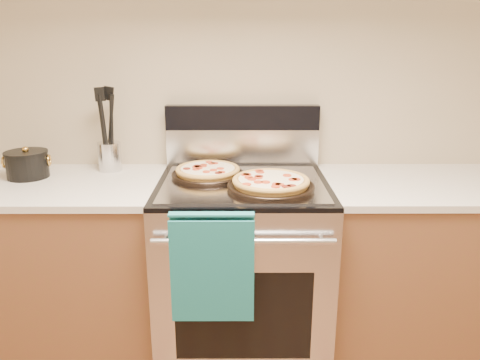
{
  "coord_description": "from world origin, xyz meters",
  "views": [
    {
      "loc": [
        -0.02,
        -0.35,
        1.53
      ],
      "look_at": [
        -0.01,
        1.55,
        0.96
      ],
      "focal_mm": 35.0,
      "sensor_mm": 36.0,
      "label": 1
    }
  ],
  "objects_px": {
    "utensil_crock": "(110,156)",
    "range_body": "(243,276)",
    "pepperoni_pizza_back": "(208,172)",
    "pepperoni_pizza_front": "(271,183)",
    "saucepan": "(27,165)"
  },
  "relations": [
    {
      "from": "saucepan",
      "to": "range_body",
      "type": "bearing_deg",
      "value": -6.33
    },
    {
      "from": "pepperoni_pizza_front",
      "to": "saucepan",
      "type": "distance_m",
      "value": 1.15
    },
    {
      "from": "range_body",
      "to": "pepperoni_pizza_back",
      "type": "distance_m",
      "value": 0.53
    },
    {
      "from": "range_body",
      "to": "utensil_crock",
      "type": "height_order",
      "value": "utensil_crock"
    },
    {
      "from": "range_body",
      "to": "pepperoni_pizza_back",
      "type": "relative_size",
      "value": 2.74
    },
    {
      "from": "utensil_crock",
      "to": "saucepan",
      "type": "relative_size",
      "value": 0.75
    },
    {
      "from": "utensil_crock",
      "to": "saucepan",
      "type": "xyz_separation_m",
      "value": [
        -0.35,
        -0.12,
        -0.01
      ]
    },
    {
      "from": "pepperoni_pizza_front",
      "to": "utensil_crock",
      "type": "distance_m",
      "value": 0.85
    },
    {
      "from": "pepperoni_pizza_back",
      "to": "utensil_crock",
      "type": "bearing_deg",
      "value": 161.58
    },
    {
      "from": "pepperoni_pizza_front",
      "to": "saucepan",
      "type": "height_order",
      "value": "saucepan"
    },
    {
      "from": "pepperoni_pizza_back",
      "to": "utensil_crock",
      "type": "height_order",
      "value": "utensil_crock"
    },
    {
      "from": "range_body",
      "to": "pepperoni_pizza_back",
      "type": "bearing_deg",
      "value": 156.48
    },
    {
      "from": "range_body",
      "to": "saucepan",
      "type": "distance_m",
      "value": 1.14
    },
    {
      "from": "utensil_crock",
      "to": "range_body",
      "type": "bearing_deg",
      "value": -19.71
    },
    {
      "from": "saucepan",
      "to": "pepperoni_pizza_back",
      "type": "bearing_deg",
      "value": -2.82
    }
  ]
}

